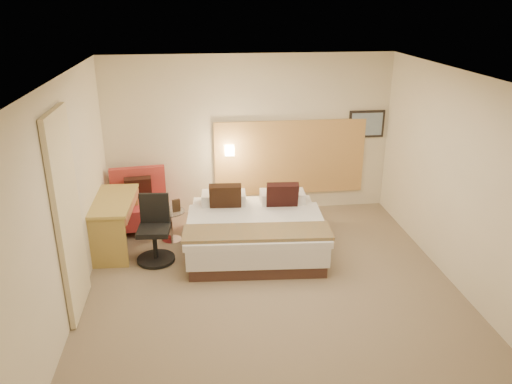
{
  "coord_description": "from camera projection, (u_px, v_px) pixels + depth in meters",
  "views": [
    {
      "loc": [
        -0.86,
        -5.61,
        3.53
      ],
      "look_at": [
        -0.1,
        0.76,
        1.01
      ],
      "focal_mm": 35.0,
      "sensor_mm": 36.0,
      "label": 1
    }
  ],
  "objects": [
    {
      "name": "wall_left",
      "position": [
        67.0,
        197.0,
        5.81
      ],
      "size": [
        0.02,
        5.0,
        2.7
      ],
      "primitive_type": "cube",
      "color": "beige",
      "rests_on": "floor"
    },
    {
      "name": "desk",
      "position": [
        115.0,
        210.0,
        7.3
      ],
      "size": [
        0.63,
        1.29,
        0.79
      ],
      "color": "#AE9544",
      "rests_on": "floor"
    },
    {
      "name": "headboard_panel",
      "position": [
        290.0,
        158.0,
        8.59
      ],
      "size": [
        2.6,
        0.04,
        1.3
      ],
      "primitive_type": "cube",
      "color": "tan",
      "rests_on": "wall_back"
    },
    {
      "name": "bed",
      "position": [
        255.0,
        229.0,
        7.41
      ],
      "size": [
        2.07,
        2.03,
        0.96
      ],
      "color": "#3E261F",
      "rests_on": "floor"
    },
    {
      "name": "art_frame",
      "position": [
        366.0,
        124.0,
        8.54
      ],
      "size": [
        0.62,
        0.03,
        0.47
      ],
      "primitive_type": "cube",
      "color": "black",
      "rests_on": "wall_back"
    },
    {
      "name": "wall_back",
      "position": [
        249.0,
        136.0,
        8.4
      ],
      "size": [
        4.8,
        0.02,
        2.7
      ],
      "primitive_type": "cube",
      "color": "beige",
      "rests_on": "floor"
    },
    {
      "name": "lounge_chair",
      "position": [
        140.0,
        205.0,
        8.1
      ],
      "size": [
        0.97,
        0.88,
        0.94
      ],
      "color": "#A57E4D",
      "rests_on": "floor"
    },
    {
      "name": "menu_folder",
      "position": [
        176.0,
        206.0,
        7.54
      ],
      "size": [
        0.12,
        0.08,
        0.19
      ],
      "primitive_type": "cube",
      "rotation": [
        0.0,
        0.0,
        0.38
      ],
      "color": "#392717",
      "rests_on": "side_table"
    },
    {
      "name": "lamp_arm",
      "position": [
        229.0,
        149.0,
        8.35
      ],
      "size": [
        0.02,
        0.12,
        0.02
      ],
      "primitive_type": "cylinder",
      "rotation": [
        1.57,
        0.0,
        0.0
      ],
      "color": "silver",
      "rests_on": "wall_back"
    },
    {
      "name": "wall_right",
      "position": [
        458.0,
        181.0,
        6.35
      ],
      "size": [
        0.02,
        5.0,
        2.7
      ],
      "primitive_type": "cube",
      "color": "beige",
      "rests_on": "floor"
    },
    {
      "name": "floor",
      "position": [
        270.0,
        285.0,
        6.57
      ],
      "size": [
        4.8,
        5.0,
        0.02
      ],
      "primitive_type": "cube",
      "color": "#7E6C55",
      "rests_on": "ground"
    },
    {
      "name": "lamp_shade",
      "position": [
        229.0,
        150.0,
        8.29
      ],
      "size": [
        0.15,
        0.15,
        0.15
      ],
      "primitive_type": "cube",
      "color": "#FFEDC6",
      "rests_on": "wall_back"
    },
    {
      "name": "bottle_a",
      "position": [
        166.0,
        206.0,
        7.56
      ],
      "size": [
        0.07,
        0.07,
        0.18
      ],
      "primitive_type": "cylinder",
      "rotation": [
        0.0,
        0.0,
        0.38
      ],
      "color": "#98C1EB",
      "rests_on": "side_table"
    },
    {
      "name": "ceiling",
      "position": [
        273.0,
        75.0,
        5.58
      ],
      "size": [
        4.8,
        5.0,
        0.02
      ],
      "primitive_type": "cube",
      "color": "silver",
      "rests_on": "floor"
    },
    {
      "name": "bottle_b",
      "position": [
        167.0,
        204.0,
        7.61
      ],
      "size": [
        0.07,
        0.07,
        0.18
      ],
      "primitive_type": "cylinder",
      "rotation": [
        0.0,
        0.0,
        0.38
      ],
      "color": "#97B5EA",
      "rests_on": "side_table"
    },
    {
      "name": "desk_chair",
      "position": [
        155.0,
        235.0,
        7.05
      ],
      "size": [
        0.58,
        0.58,
        0.95
      ],
      "color": "black",
      "rests_on": "floor"
    },
    {
      "name": "curtain",
      "position": [
        68.0,
        216.0,
        5.63
      ],
      "size": [
        0.06,
        0.9,
        2.42
      ],
      "primitive_type": "cube",
      "color": "beige",
      "rests_on": "wall_left"
    },
    {
      "name": "side_table",
      "position": [
        171.0,
        224.0,
        7.66
      ],
      "size": [
        0.57,
        0.57,
        0.49
      ],
      "color": "silver",
      "rests_on": "floor"
    },
    {
      "name": "wall_front",
      "position": [
        320.0,
        307.0,
        3.76
      ],
      "size": [
        4.8,
        0.02,
        2.7
      ],
      "primitive_type": "cube",
      "color": "beige",
      "rests_on": "floor"
    },
    {
      "name": "art_canvas",
      "position": [
        367.0,
        124.0,
        8.52
      ],
      "size": [
        0.54,
        0.01,
        0.39
      ],
      "primitive_type": "cube",
      "color": "gray",
      "rests_on": "wall_back"
    }
  ]
}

